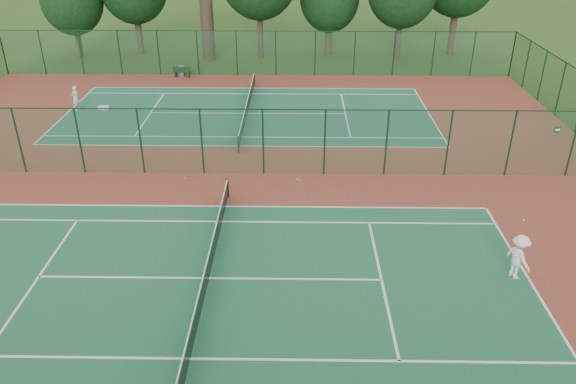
% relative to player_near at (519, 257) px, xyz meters
% --- Properties ---
extents(ground, '(120.00, 120.00, 0.00)m').
position_rel_player_near_xyz_m(ground, '(-11.38, 8.73, -0.91)').
color(ground, '#2D5319').
rests_on(ground, ground).
extents(red_pad, '(40.00, 36.00, 0.01)m').
position_rel_player_near_xyz_m(red_pad, '(-11.38, 8.73, -0.91)').
color(red_pad, brown).
rests_on(red_pad, ground).
extents(court_near, '(23.77, 10.97, 0.01)m').
position_rel_player_near_xyz_m(court_near, '(-11.38, -0.27, -0.90)').
color(court_near, '#1E6039').
rests_on(court_near, red_pad).
extents(court_far, '(23.77, 10.97, 0.01)m').
position_rel_player_near_xyz_m(court_far, '(-11.38, 17.73, -0.90)').
color(court_far, '#206743').
rests_on(court_far, red_pad).
extents(fence_north, '(40.00, 0.09, 3.50)m').
position_rel_player_near_xyz_m(fence_north, '(-11.38, 26.73, 0.85)').
color(fence_north, '#1A502C').
rests_on(fence_north, ground).
extents(fence_divider, '(40.00, 0.09, 3.50)m').
position_rel_player_near_xyz_m(fence_divider, '(-11.38, 8.73, 0.85)').
color(fence_divider, '#1B5130').
rests_on(fence_divider, ground).
extents(tennis_net_near, '(0.10, 12.90, 0.97)m').
position_rel_player_near_xyz_m(tennis_net_near, '(-11.38, -0.27, -0.37)').
color(tennis_net_near, '#14381C').
rests_on(tennis_net_near, ground).
extents(tennis_net_far, '(0.10, 12.90, 0.97)m').
position_rel_player_near_xyz_m(tennis_net_far, '(-11.38, 17.73, -0.37)').
color(tennis_net_far, '#153C1E').
rests_on(tennis_net_far, ground).
extents(player_near, '(1.04, 1.32, 1.79)m').
position_rel_player_near_xyz_m(player_near, '(0.00, 0.00, 0.00)').
color(player_near, white).
rests_on(player_near, court_near).
extents(player_far, '(0.56, 0.70, 1.65)m').
position_rel_player_near_xyz_m(player_far, '(-22.77, 18.13, -0.07)').
color(player_far, white).
rests_on(player_far, court_far).
extents(trash_bin, '(0.53, 0.53, 0.85)m').
position_rel_player_near_xyz_m(trash_bin, '(-17.26, 26.15, -0.48)').
color(trash_bin, gray).
rests_on(trash_bin, red_pad).
extents(bench, '(1.40, 0.61, 0.83)m').
position_rel_player_near_xyz_m(bench, '(-17.22, 25.99, -0.47)').
color(bench, black).
rests_on(bench, red_pad).
extents(kit_bag, '(0.69, 0.26, 0.26)m').
position_rel_player_near_xyz_m(kit_bag, '(-21.06, 18.32, -0.77)').
color(kit_bag, silver).
rests_on(kit_bag, red_pad).
extents(stray_ball_a, '(0.08, 0.08, 0.08)m').
position_rel_player_near_xyz_m(stray_ball_a, '(-8.13, 8.00, -0.87)').
color(stray_ball_a, '#C1D331').
rests_on(stray_ball_a, red_pad).
extents(stray_ball_b, '(0.07, 0.07, 0.07)m').
position_rel_player_near_xyz_m(stray_ball_b, '(-8.00, 7.90, -0.87)').
color(stray_ball_b, '#D6ED37').
rests_on(stray_ball_b, red_pad).
extents(stray_ball_c, '(0.07, 0.07, 0.07)m').
position_rel_player_near_xyz_m(stray_ball_c, '(-13.76, 8.03, -0.87)').
color(stray_ball_c, '#CCDB33').
rests_on(stray_ball_c, red_pad).
extents(evergreen_row, '(39.00, 5.00, 12.00)m').
position_rel_player_near_xyz_m(evergreen_row, '(-10.88, 32.98, -0.91)').
color(evergreen_row, black).
rests_on(evergreen_row, ground).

